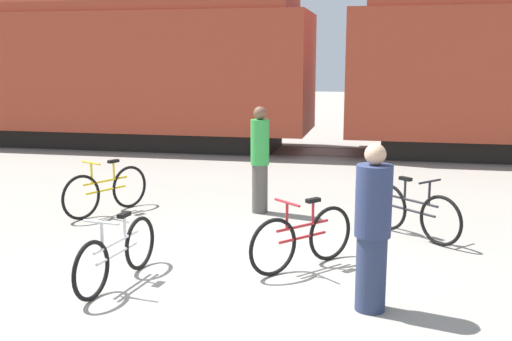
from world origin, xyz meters
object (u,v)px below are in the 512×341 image
object	(u,v)px
bicycle_yellow	(106,191)
person_in_green	(260,159)
freight_train	(329,52)
bicycle_maroon	(303,238)
person_in_navy	(373,229)
bicycle_silver	(117,254)
bicycle_black	(413,212)

from	to	relation	value
bicycle_yellow	person_in_green	distance (m)	2.67
freight_train	bicycle_maroon	world-z (taller)	freight_train
freight_train	person_in_navy	xyz separation A→B (m)	(1.40, -10.64, -1.87)
freight_train	bicycle_yellow	distance (m)	8.46
bicycle_yellow	bicycle_maroon	xyz separation A→B (m)	(3.62, -1.99, -0.01)
bicycle_maroon	person_in_green	bearing A→B (deg)	112.57
bicycle_silver	bicycle_yellow	bearing A→B (deg)	117.73
person_in_navy	bicycle_silver	bearing A→B (deg)	24.27
bicycle_black	person_in_navy	distance (m)	2.86
bicycle_yellow	person_in_navy	size ratio (longest dim) A/B	0.90
bicycle_black	person_in_green	world-z (taller)	person_in_green
bicycle_yellow	bicycle_black	world-z (taller)	bicycle_yellow
freight_train	bicycle_black	size ratio (longest dim) A/B	39.16
person_in_navy	person_in_green	bearing A→B (deg)	-35.14
bicycle_yellow	person_in_green	world-z (taller)	person_in_green
person_in_green	bicycle_maroon	bearing A→B (deg)	47.28
bicycle_yellow	bicycle_maroon	size ratio (longest dim) A/B	1.24
bicycle_maroon	person_in_navy	distance (m)	1.51
bicycle_maroon	freight_train	bearing A→B (deg)	93.20
person_in_navy	bicycle_yellow	bearing A→B (deg)	-7.52
bicycle_black	bicycle_maroon	distance (m)	2.16
person_in_navy	freight_train	bearing A→B (deg)	-55.22
freight_train	person_in_navy	bearing A→B (deg)	-82.52
bicycle_yellow	bicycle_black	distance (m)	5.06
bicycle_maroon	person_in_green	xyz separation A→B (m)	(-1.07, 2.58, 0.54)
person_in_navy	bicycle_black	bearing A→B (deg)	-74.20
bicycle_yellow	bicycle_silver	xyz separation A→B (m)	(1.56, -2.97, -0.04)
bicycle_yellow	bicycle_silver	world-z (taller)	bicycle_yellow
bicycle_black	person_in_navy	bearing A→B (deg)	-101.51
bicycle_black	person_in_navy	size ratio (longest dim) A/B	0.73
freight_train	bicycle_maroon	bearing A→B (deg)	-86.80
bicycle_silver	person_in_navy	bearing A→B (deg)	-3.03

